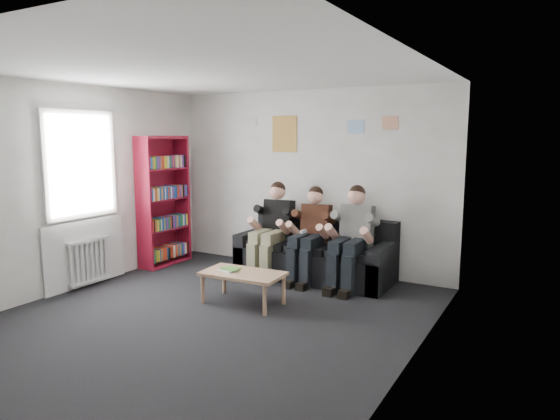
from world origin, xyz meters
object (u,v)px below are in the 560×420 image
Objects in this scene: bookshelf at (164,201)px; sofa at (316,257)px; person_middle at (310,235)px; person_right at (351,238)px; person_left at (271,230)px; coffee_table at (243,276)px.

sofa is at bearing 10.70° from bookshelf.
sofa is 0.41m from person_middle.
person_right is (0.61, -0.20, 0.37)m from sofa.
bookshelf is at bearing -179.21° from person_right.
bookshelf reaches higher than person_left.
coffee_table is at bearing -129.90° from person_right.
person_right reaches higher than coffee_table.
sofa is 1.61× the size of person_right.
person_left is at bearing 8.19° from bookshelf.
person_right reaches higher than sofa.
person_left reaches higher than person_middle.
person_left is at bearing 105.02° from coffee_table.
coffee_table is 0.74× the size of person_middle.
coffee_table is 1.34m from person_left.
bookshelf is 1.53× the size of person_middle.
person_middle is at bearing 77.47° from coffee_table.
person_left is (-0.34, 1.25, 0.33)m from coffee_table.
person_left reaches higher than sofa.
person_right is (1.23, -0.00, 0.00)m from person_left.
person_left is at bearing -161.74° from sofa.
bookshelf is 3.06m from person_right.
sofa is 1.48m from coffee_table.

